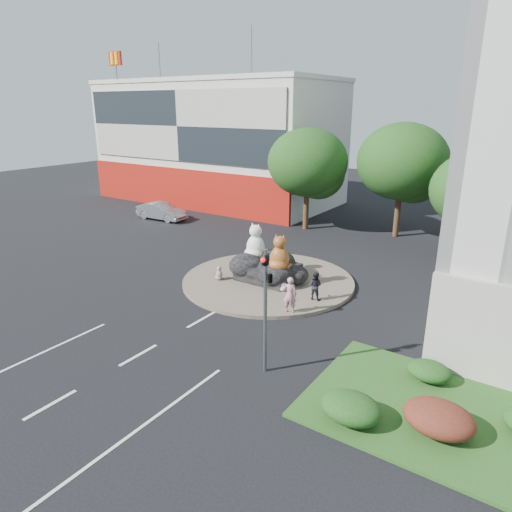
{
  "coord_description": "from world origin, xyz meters",
  "views": [
    {
      "loc": [
        13.47,
        -11.07,
        9.93
      ],
      "look_at": [
        0.05,
        8.65,
        2.0
      ],
      "focal_mm": 32.0,
      "sensor_mm": 36.0,
      "label": 1
    }
  ],
  "objects_px": {
    "kitten_calico": "(219,273)",
    "kitten_white": "(283,284)",
    "litter_bin": "(345,404)",
    "cat_white": "(256,241)",
    "pedestrian_pink": "(290,295)",
    "cat_tabby": "(280,252)",
    "parked_car": "(161,211)",
    "pedestrian_dark": "(315,286)"
  },
  "relations": [
    {
      "from": "kitten_calico",
      "to": "parked_car",
      "type": "bearing_deg",
      "value": -163.57
    },
    {
      "from": "cat_tabby",
      "to": "kitten_white",
      "type": "xyz_separation_m",
      "value": [
        0.6,
        -0.6,
        -1.54
      ]
    },
    {
      "from": "cat_tabby",
      "to": "pedestrian_pink",
      "type": "bearing_deg",
      "value": -69.94
    },
    {
      "from": "parked_car",
      "to": "pedestrian_dark",
      "type": "bearing_deg",
      "value": -117.12
    },
    {
      "from": "cat_white",
      "to": "cat_tabby",
      "type": "bearing_deg",
      "value": -19.74
    },
    {
      "from": "cat_white",
      "to": "cat_tabby",
      "type": "xyz_separation_m",
      "value": [
        2.22,
        -0.88,
        -0.06
      ]
    },
    {
      "from": "kitten_white",
      "to": "pedestrian_pink",
      "type": "distance_m",
      "value": 2.76
    },
    {
      "from": "cat_white",
      "to": "kitten_calico",
      "type": "distance_m",
      "value": 2.88
    },
    {
      "from": "cat_white",
      "to": "kitten_white",
      "type": "xyz_separation_m",
      "value": [
        2.82,
        -1.48,
        -1.6
      ]
    },
    {
      "from": "cat_tabby",
      "to": "kitten_white",
      "type": "relative_size",
      "value": 2.55
    },
    {
      "from": "pedestrian_dark",
      "to": "parked_car",
      "type": "bearing_deg",
      "value": -27.5
    },
    {
      "from": "kitten_calico",
      "to": "kitten_white",
      "type": "distance_m",
      "value": 4.0
    },
    {
      "from": "cat_white",
      "to": "pedestrian_pink",
      "type": "bearing_deg",
      "value": -36.84
    },
    {
      "from": "kitten_calico",
      "to": "litter_bin",
      "type": "xyz_separation_m",
      "value": [
        11.02,
        -7.15,
        -0.15
      ]
    },
    {
      "from": "cat_tabby",
      "to": "kitten_calico",
      "type": "height_order",
      "value": "cat_tabby"
    },
    {
      "from": "cat_white",
      "to": "kitten_calico",
      "type": "xyz_separation_m",
      "value": [
        -1.13,
        -2.12,
        -1.58
      ]
    },
    {
      "from": "pedestrian_pink",
      "to": "cat_white",
      "type": "bearing_deg",
      "value": -61.79
    },
    {
      "from": "cat_tabby",
      "to": "cat_white",
      "type": "bearing_deg",
      "value": 138.58
    },
    {
      "from": "kitten_calico",
      "to": "litter_bin",
      "type": "bearing_deg",
      "value": 16.75
    },
    {
      "from": "kitten_calico",
      "to": "cat_tabby",
      "type": "bearing_deg",
      "value": 70.02
    },
    {
      "from": "cat_tabby",
      "to": "litter_bin",
      "type": "height_order",
      "value": "cat_tabby"
    },
    {
      "from": "cat_tabby",
      "to": "pedestrian_dark",
      "type": "height_order",
      "value": "cat_tabby"
    },
    {
      "from": "litter_bin",
      "to": "kitten_calico",
      "type": "bearing_deg",
      "value": 147.04
    },
    {
      "from": "pedestrian_pink",
      "to": "parked_car",
      "type": "distance_m",
      "value": 22.36
    },
    {
      "from": "pedestrian_dark",
      "to": "litter_bin",
      "type": "distance_m",
      "value": 9.29
    },
    {
      "from": "litter_bin",
      "to": "pedestrian_pink",
      "type": "bearing_deg",
      "value": 133.68
    },
    {
      "from": "pedestrian_pink",
      "to": "parked_car",
      "type": "relative_size",
      "value": 0.38
    },
    {
      "from": "pedestrian_pink",
      "to": "parked_car",
      "type": "bearing_deg",
      "value": -51.53
    },
    {
      "from": "cat_tabby",
      "to": "kitten_calico",
      "type": "xyz_separation_m",
      "value": [
        -3.35,
        -1.24,
        -1.51
      ]
    },
    {
      "from": "pedestrian_pink",
      "to": "cat_tabby",
      "type": "bearing_deg",
      "value": -73.21
    },
    {
      "from": "kitten_white",
      "to": "cat_tabby",
      "type": "bearing_deg",
      "value": 104.61
    },
    {
      "from": "pedestrian_pink",
      "to": "litter_bin",
      "type": "relative_size",
      "value": 2.55
    },
    {
      "from": "cat_white",
      "to": "pedestrian_dark",
      "type": "bearing_deg",
      "value": -15.67
    },
    {
      "from": "pedestrian_pink",
      "to": "litter_bin",
      "type": "bearing_deg",
      "value": 110.71
    },
    {
      "from": "pedestrian_pink",
      "to": "pedestrian_dark",
      "type": "xyz_separation_m",
      "value": [
        0.31,
        2.09,
        -0.15
      ]
    },
    {
      "from": "cat_tabby",
      "to": "parked_car",
      "type": "relative_size",
      "value": 0.44
    },
    {
      "from": "parked_car",
      "to": "kitten_white",
      "type": "bearing_deg",
      "value": -119.26
    },
    {
      "from": "cat_white",
      "to": "pedestrian_dark",
      "type": "distance_m",
      "value": 5.19
    },
    {
      "from": "pedestrian_pink",
      "to": "kitten_calico",
      "type": "bearing_deg",
      "value": -37.8
    },
    {
      "from": "kitten_calico",
      "to": "kitten_white",
      "type": "height_order",
      "value": "kitten_calico"
    },
    {
      "from": "cat_white",
      "to": "pedestrian_pink",
      "type": "distance_m",
      "value": 5.87
    },
    {
      "from": "cat_white",
      "to": "litter_bin",
      "type": "xyz_separation_m",
      "value": [
        9.9,
        -9.27,
        -1.73
      ]
    }
  ]
}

